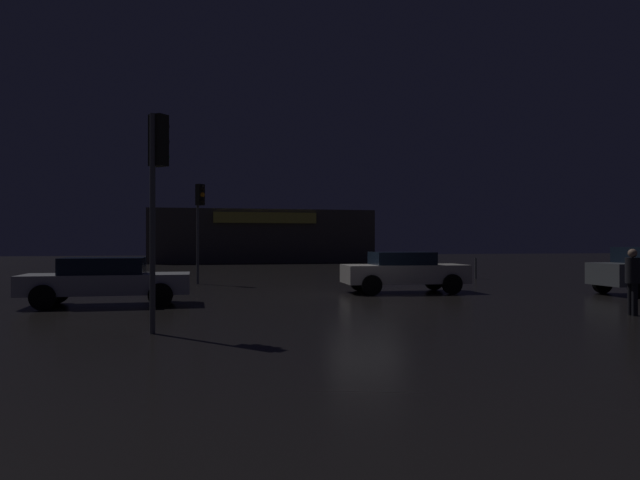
% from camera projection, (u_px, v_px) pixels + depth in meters
% --- Properties ---
extents(ground_plane, '(120.00, 120.00, 0.00)m').
position_uv_depth(ground_plane, '(366.00, 296.00, 19.80)').
color(ground_plane, black).
extents(store_building, '(19.15, 7.81, 4.55)m').
position_uv_depth(store_building, '(260.00, 236.00, 52.70)').
color(store_building, '#4C4742').
rests_on(store_building, ground).
extents(traffic_signal_main, '(0.41, 0.43, 4.27)m').
position_uv_depth(traffic_signal_main, '(200.00, 209.00, 25.15)').
color(traffic_signal_main, '#595B60').
rests_on(traffic_signal_main, ground).
extents(traffic_signal_opposite, '(0.42, 0.42, 4.35)m').
position_uv_depth(traffic_signal_opposite, '(158.00, 167.00, 11.73)').
color(traffic_signal_opposite, '#595B60').
rests_on(traffic_signal_opposite, ground).
extents(car_near, '(4.61, 1.95, 1.36)m').
position_uv_depth(car_near, '(106.00, 280.00, 16.75)').
color(car_near, '#B7B7BF').
rests_on(car_near, ground).
extents(car_crossing, '(4.43, 2.18, 1.45)m').
position_uv_depth(car_crossing, '(404.00, 271.00, 20.98)').
color(car_crossing, silver).
rests_on(car_crossing, ground).
extents(pedestrian, '(0.37, 0.37, 1.64)m').
position_uv_depth(pedestrian, '(633.00, 277.00, 14.45)').
color(pedestrian, black).
rests_on(pedestrian, ground).
extents(bollard_kerb_a, '(0.09, 0.09, 1.03)m').
position_uv_depth(bollard_kerb_a, '(476.00, 268.00, 28.53)').
color(bollard_kerb_a, '#595B60').
rests_on(bollard_kerb_a, ground).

